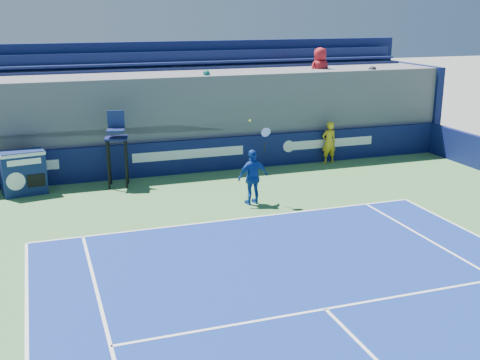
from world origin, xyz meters
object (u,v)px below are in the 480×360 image
object	(u,v)px
umpire_chair	(117,141)
tennis_player	(253,177)
ball_person	(329,142)
match_clock	(23,171)

from	to	relation	value
umpire_chair	tennis_player	bearing A→B (deg)	-42.37
ball_person	umpire_chair	world-z (taller)	umpire_chair
ball_person	tennis_player	bearing A→B (deg)	39.57
match_clock	umpire_chair	distance (m)	3.02
match_clock	tennis_player	bearing A→B (deg)	-26.85
match_clock	tennis_player	world-z (taller)	tennis_player
tennis_player	umpire_chair	bearing A→B (deg)	137.63
ball_person	match_clock	world-z (taller)	ball_person
ball_person	umpire_chair	bearing A→B (deg)	3.09
match_clock	tennis_player	xyz separation A→B (m)	(6.44, -3.26, 0.10)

